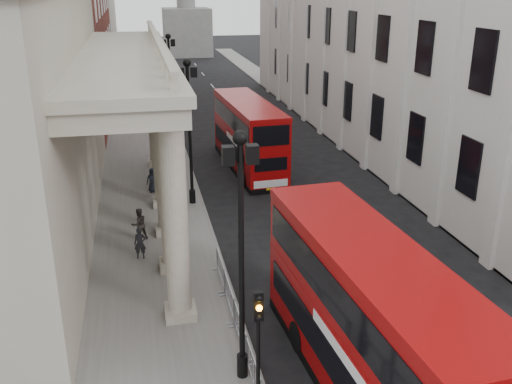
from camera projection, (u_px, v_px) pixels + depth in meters
sidewalk_west at (147, 158)px, 42.26m from camera, size 6.00×140.00×0.12m
sidewalk_east at (356, 145)px, 45.43m from camera, size 3.00×140.00×0.12m
kerb at (186, 155)px, 42.82m from camera, size 0.20×140.00×0.14m
lamp_post_south at (241, 244)px, 17.17m from camera, size 1.05×0.44×8.32m
lamp_post_mid at (189, 123)px, 31.86m from camera, size 1.05×0.44×8.32m
lamp_post_north at (170, 78)px, 46.54m from camera, size 1.05×0.44×8.32m
traffic_light at (258, 333)px, 15.97m from camera, size 0.28×0.33×4.30m
bus_near at (370, 322)px, 17.27m from camera, size 3.59×11.88×5.06m
bus_far at (249, 134)px, 39.28m from camera, size 3.27×11.04×4.71m
pedestrian_a at (140, 243)px, 26.55m from camera, size 0.58×0.41×1.52m
pedestrian_b at (139, 224)px, 28.45m from camera, size 0.99×0.89×1.67m
pedestrian_c at (152, 180)px, 34.98m from camera, size 0.78×0.54×1.52m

